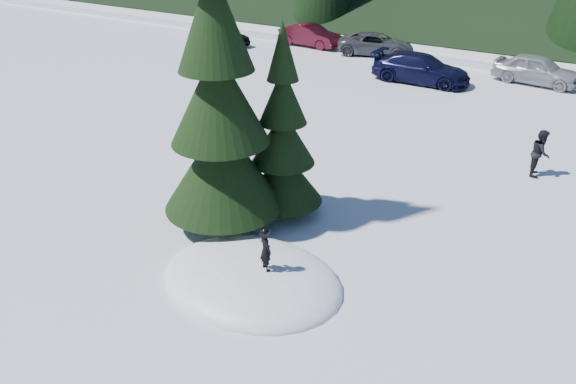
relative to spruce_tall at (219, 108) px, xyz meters
The scene contains 11 objects.
ground 4.37m from the spruce_tall, 39.29° to the right, with size 200.00×200.00×0.00m, color white.
snow_mound 4.37m from the spruce_tall, 39.29° to the right, with size 4.48×3.52×0.96m, color white.
spruce_tall is the anchor object (origin of this frame).
spruce_short 2.11m from the spruce_tall, 54.46° to the left, with size 2.20×2.20×5.37m.
child_skier 3.91m from the spruce_tall, 34.38° to the right, with size 0.37×0.24×1.00m, color black.
adult_0 10.63m from the spruce_tall, 50.25° to the left, with size 0.75×0.58×1.54m, color black.
car_0 22.50m from the spruce_tall, 128.45° to the left, with size 1.49×3.71×1.26m, color black.
car_1 22.24m from the spruce_tall, 114.48° to the left, with size 1.40×4.01×1.32m, color #3B0A14.
car_2 20.96m from the spruce_tall, 103.09° to the left, with size 2.07×4.49×1.25m, color #43444A.
car_3 16.35m from the spruce_tall, 91.72° to the left, with size 1.96×4.82×1.40m, color black.
car_4 19.60m from the spruce_tall, 76.92° to the left, with size 1.67×4.14×1.41m, color #95999D.
Camera 1 is at (6.50, -8.60, 7.85)m, focal length 35.00 mm.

